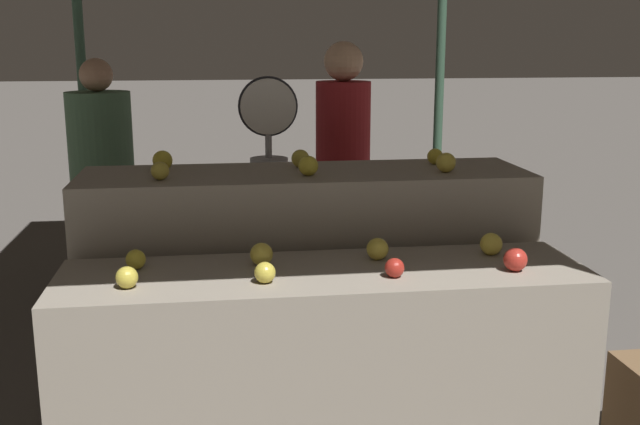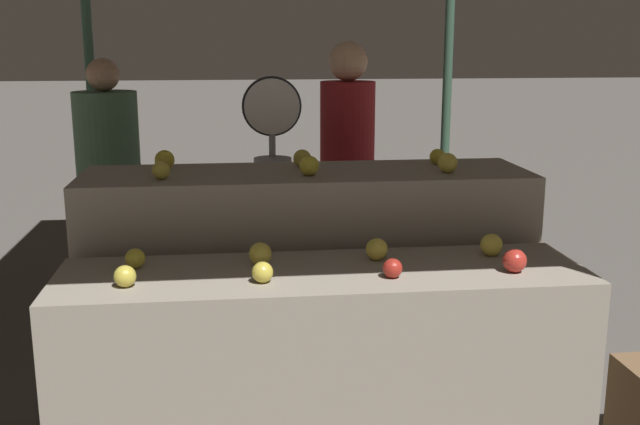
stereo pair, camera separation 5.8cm
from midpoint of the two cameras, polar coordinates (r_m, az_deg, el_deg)
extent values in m
cylinder|color=#33513D|center=(5.74, -16.67, 7.77)|extent=(0.07, 0.07, 2.38)
cylinder|color=#33513D|center=(5.90, 9.90, 8.25)|extent=(0.07, 0.07, 2.38)
cube|color=gray|center=(2.91, 0.84, -12.29)|extent=(1.95, 0.55, 0.83)
cube|color=gray|center=(3.42, -0.49, -5.98)|extent=(1.95, 0.55, 1.10)
sphere|color=gold|center=(2.65, -14.03, -4.74)|extent=(0.08, 0.08, 0.08)
sphere|color=gold|center=(2.62, -3.77, -4.57)|extent=(0.08, 0.08, 0.08)
sphere|color=#AD281E|center=(2.68, 6.17, -4.24)|extent=(0.07, 0.07, 0.07)
sphere|color=#B72D23|center=(2.83, 15.18, -3.56)|extent=(0.09, 0.09, 0.09)
sphere|color=gold|center=(2.86, -13.34, -3.42)|extent=(0.07, 0.07, 0.07)
sphere|color=yellow|center=(2.82, -3.98, -3.17)|extent=(0.09, 0.09, 0.09)
sphere|color=yellow|center=(2.89, 4.92, -2.80)|extent=(0.09, 0.09, 0.09)
sphere|color=yellow|center=(3.02, 13.47, -2.42)|extent=(0.09, 0.09, 0.09)
sphere|color=gold|center=(3.15, -11.50, 3.17)|extent=(0.08, 0.08, 0.08)
sphere|color=gold|center=(3.17, -0.35, 3.59)|extent=(0.09, 0.09, 0.09)
sphere|color=yellow|center=(3.29, 10.19, 3.74)|extent=(0.09, 0.09, 0.09)
sphere|color=gold|center=(3.38, -11.28, 3.95)|extent=(0.09, 0.09, 0.09)
sphere|color=gold|center=(3.38, -0.88, 4.14)|extent=(0.08, 0.08, 0.08)
sphere|color=gold|center=(3.50, 9.41, 4.21)|extent=(0.07, 0.07, 0.07)
cylinder|color=#99999E|center=(4.05, -3.16, -1.08)|extent=(0.04, 0.04, 1.35)
cylinder|color=black|center=(3.94, -3.28, 8.08)|extent=(0.31, 0.01, 0.31)
cylinder|color=silver|center=(3.92, -3.26, 8.07)|extent=(0.29, 0.02, 0.29)
cylinder|color=#99999E|center=(3.95, -3.22, 4.96)|extent=(0.01, 0.01, 0.14)
cylinder|color=#99999E|center=(3.96, -3.21, 3.96)|extent=(0.20, 0.20, 0.03)
cube|color=#2D2D38|center=(4.37, 2.40, -3.98)|extent=(0.26, 0.20, 0.77)
cylinder|color=maroon|center=(4.22, 2.50, 5.41)|extent=(0.38, 0.38, 0.67)
sphere|color=tan|center=(4.18, 2.56, 11.44)|extent=(0.22, 0.22, 0.22)
cube|color=#2D2D38|center=(5.03, -15.12, -2.44)|extent=(0.35, 0.28, 0.72)
cylinder|color=#476B4C|center=(4.90, -15.59, 5.20)|extent=(0.52, 0.52, 0.63)
sphere|color=tan|center=(4.86, -15.89, 10.07)|extent=(0.20, 0.20, 0.20)
camera|label=1|loc=(0.03, -89.45, 0.13)|focal=42.00mm
camera|label=2|loc=(0.03, 90.55, -0.13)|focal=42.00mm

